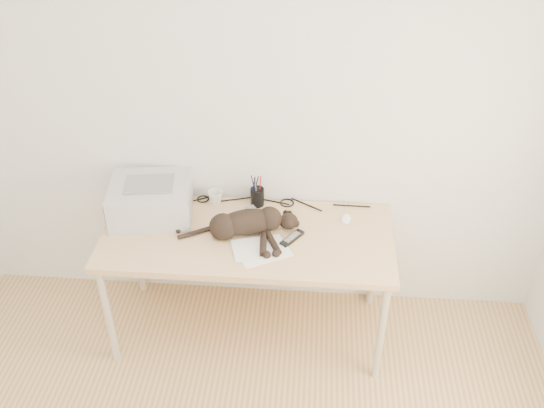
# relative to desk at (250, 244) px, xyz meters

# --- Properties ---
(wall_back) EXTENTS (3.50, 0.00, 3.50)m
(wall_back) POSITION_rel_desk_xyz_m (0.00, 0.27, 0.69)
(wall_back) COLOR silver
(wall_back) RESTS_ON floor
(desk) EXTENTS (1.60, 0.70, 0.74)m
(desk) POSITION_rel_desk_xyz_m (0.00, 0.00, 0.00)
(desk) COLOR tan
(desk) RESTS_ON floor
(printer) EXTENTS (0.50, 0.44, 0.21)m
(printer) POSITION_rel_desk_xyz_m (-0.56, 0.06, 0.24)
(printer) COLOR #A8A8AD
(printer) RESTS_ON desk
(papers) EXTENTS (0.35, 0.30, 0.01)m
(papers) POSITION_rel_desk_xyz_m (0.09, -0.21, 0.14)
(papers) COLOR white
(papers) RESTS_ON desk
(cat) EXTENTS (0.67, 0.33, 0.15)m
(cat) POSITION_rel_desk_xyz_m (-0.01, -0.08, 0.20)
(cat) COLOR black
(cat) RESTS_ON desk
(mug) EXTENTS (0.12, 0.12, 0.08)m
(mug) POSITION_rel_desk_xyz_m (-0.22, 0.19, 0.17)
(mug) COLOR silver
(mug) RESTS_ON desk
(pen_cup) EXTENTS (0.08, 0.08, 0.20)m
(pen_cup) POSITION_rel_desk_xyz_m (0.03, 0.20, 0.19)
(pen_cup) COLOR black
(pen_cup) RESTS_ON desk
(remote_grey) EXTENTS (0.15, 0.19, 0.02)m
(remote_grey) POSITION_rel_desk_xyz_m (0.03, 0.08, 0.14)
(remote_grey) COLOR slate
(remote_grey) RESTS_ON desk
(remote_black) EXTENTS (0.13, 0.16, 0.02)m
(remote_black) POSITION_rel_desk_xyz_m (0.25, -0.11, 0.14)
(remote_black) COLOR black
(remote_black) RESTS_ON desk
(mouse) EXTENTS (0.07, 0.10, 0.03)m
(mouse) POSITION_rel_desk_xyz_m (0.54, 0.10, 0.15)
(mouse) COLOR white
(mouse) RESTS_ON desk
(cable_tangle) EXTENTS (1.36, 0.09, 0.01)m
(cable_tangle) POSITION_rel_desk_xyz_m (0.00, 0.22, 0.14)
(cable_tangle) COLOR black
(cable_tangle) RESTS_ON desk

